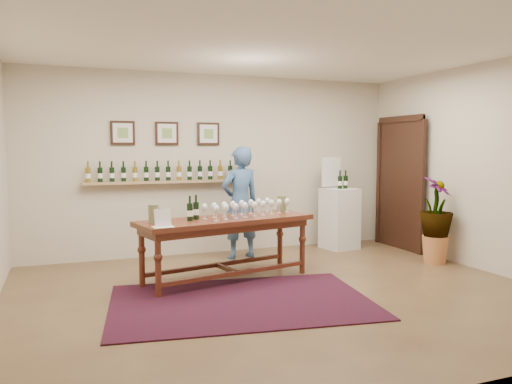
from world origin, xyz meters
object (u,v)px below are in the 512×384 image
object	(u,v)px
tasting_table	(226,227)
display_pedestal	(339,219)
person	(240,203)
potted_plant	(436,220)

from	to	relation	value
tasting_table	display_pedestal	size ratio (longest dim) A/B	2.33
display_pedestal	person	world-z (taller)	person
tasting_table	potted_plant	world-z (taller)	potted_plant
tasting_table	display_pedestal	distance (m)	2.65
tasting_table	potted_plant	size ratio (longest dim) A/B	2.15
display_pedestal	potted_plant	bearing A→B (deg)	-62.83
potted_plant	person	distance (m)	2.85
person	display_pedestal	bearing A→B (deg)	172.82
display_pedestal	tasting_table	bearing A→B (deg)	-152.52
display_pedestal	potted_plant	distance (m)	1.62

